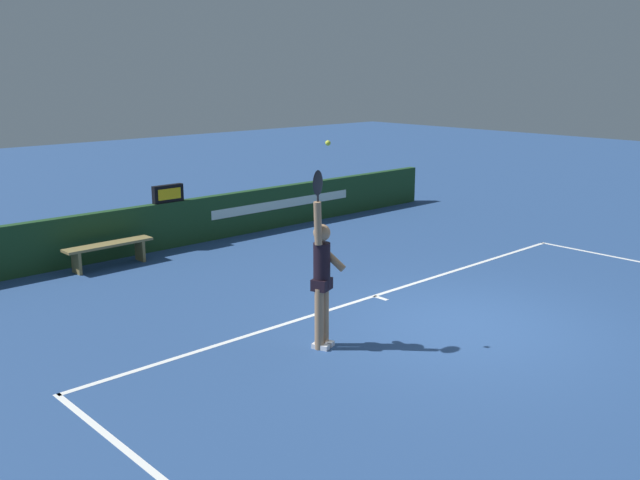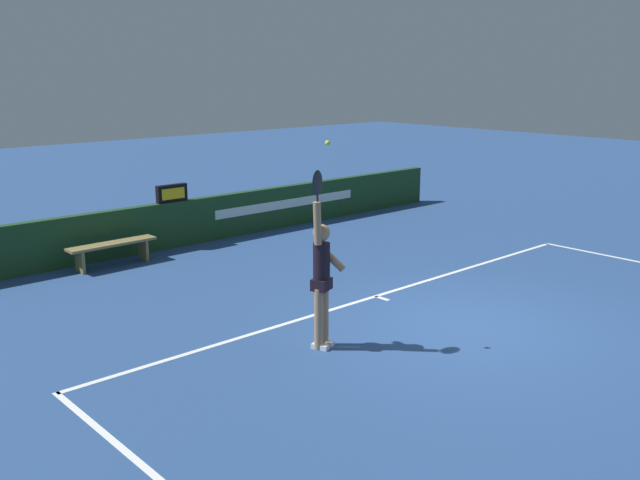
# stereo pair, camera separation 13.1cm
# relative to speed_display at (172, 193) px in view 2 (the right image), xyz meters

# --- Properties ---
(ground_plane) EXTENTS (60.00, 60.00, 0.00)m
(ground_plane) POSITION_rel_speed_display_xyz_m (0.78, -7.25, -1.19)
(ground_plane) COLOR navy
(court_lines) EXTENTS (11.20, 5.68, 0.00)m
(court_lines) POSITION_rel_speed_display_xyz_m (0.78, -8.11, -1.19)
(court_lines) COLOR white
(court_lines) RESTS_ON ground
(back_wall) EXTENTS (14.73, 0.21, 1.00)m
(back_wall) POSITION_rel_speed_display_xyz_m (0.79, 0.00, -0.69)
(back_wall) COLOR #1C401F
(back_wall) RESTS_ON ground
(speed_display) EXTENTS (0.70, 0.14, 0.38)m
(speed_display) POSITION_rel_speed_display_xyz_m (0.00, 0.00, 0.00)
(speed_display) COLOR black
(speed_display) RESTS_ON back_wall
(tennis_player) EXTENTS (0.52, 0.49, 2.53)m
(tennis_player) POSITION_rel_speed_display_xyz_m (-1.42, -6.39, -0.14)
(tennis_player) COLOR #A17B59
(tennis_player) RESTS_ON ground
(tennis_ball) EXTENTS (0.07, 0.07, 0.07)m
(tennis_ball) POSITION_rel_speed_display_xyz_m (-1.37, -6.45, 1.66)
(tennis_ball) COLOR #D0DE35
(courtside_bench_near) EXTENTS (1.79, 0.40, 0.48)m
(courtside_bench_near) POSITION_rel_speed_display_xyz_m (-1.70, -0.55, -0.82)
(courtside_bench_near) COLOR olive
(courtside_bench_near) RESTS_ON ground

